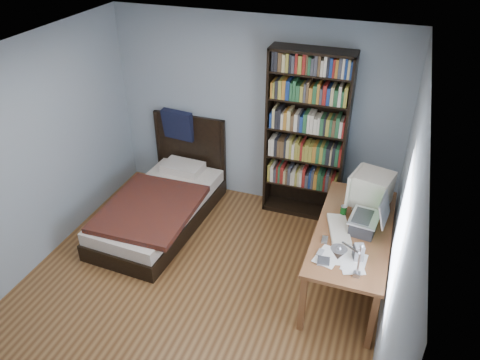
% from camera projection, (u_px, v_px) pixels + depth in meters
% --- Properties ---
extents(room, '(4.20, 4.24, 2.50)m').
position_uv_depth(room, '(188.00, 201.00, 4.32)').
color(room, brown).
rests_on(room, ground).
extents(desk, '(0.75, 1.71, 0.73)m').
position_uv_depth(desk, '(356.00, 226.00, 5.35)').
color(desk, brown).
rests_on(desk, floor).
extents(crt_monitor, '(0.48, 0.44, 0.46)m').
position_uv_depth(crt_monitor, '(370.00, 189.00, 4.97)').
color(crt_monitor, beige).
rests_on(crt_monitor, desk).
extents(laptop, '(0.39, 0.39, 0.44)m').
position_uv_depth(laptop, '(366.00, 222.00, 4.70)').
color(laptop, '#2D2D30').
rests_on(laptop, desk).
extents(desk_lamp, '(0.25, 0.55, 0.65)m').
position_uv_depth(desk_lamp, '(342.00, 256.00, 3.66)').
color(desk_lamp, '#99999E').
rests_on(desk_lamp, desk).
extents(keyboard, '(0.33, 0.53, 0.05)m').
position_uv_depth(keyboard, '(339.00, 229.00, 4.77)').
color(keyboard, beige).
rests_on(keyboard, desk).
extents(speaker, '(0.11, 0.11, 0.17)m').
position_uv_depth(speaker, '(359.00, 252.00, 4.36)').
color(speaker, gray).
rests_on(speaker, desk).
extents(soda_can, '(0.07, 0.07, 0.12)m').
position_uv_depth(soda_can, '(343.00, 211.00, 4.97)').
color(soda_can, black).
rests_on(soda_can, desk).
extents(mouse, '(0.06, 0.11, 0.04)m').
position_uv_depth(mouse, '(356.00, 214.00, 5.00)').
color(mouse, silver).
rests_on(mouse, desk).
extents(phone_silver, '(0.06, 0.11, 0.02)m').
position_uv_depth(phone_silver, '(325.00, 240.00, 4.64)').
color(phone_silver, silver).
rests_on(phone_silver, desk).
extents(phone_grey, '(0.06, 0.11, 0.02)m').
position_uv_depth(phone_grey, '(320.00, 253.00, 4.47)').
color(phone_grey, gray).
rests_on(phone_grey, desk).
extents(external_drive, '(0.13, 0.13, 0.02)m').
position_uv_depth(external_drive, '(323.00, 261.00, 4.37)').
color(external_drive, gray).
rests_on(external_drive, desk).
extents(bookshelf, '(0.99, 0.30, 2.20)m').
position_uv_depth(bookshelf, '(306.00, 138.00, 5.75)').
color(bookshelf, black).
rests_on(bookshelf, floor).
extents(bed, '(1.11, 2.10, 1.16)m').
position_uv_depth(bed, '(162.00, 204.00, 6.02)').
color(bed, black).
rests_on(bed, floor).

